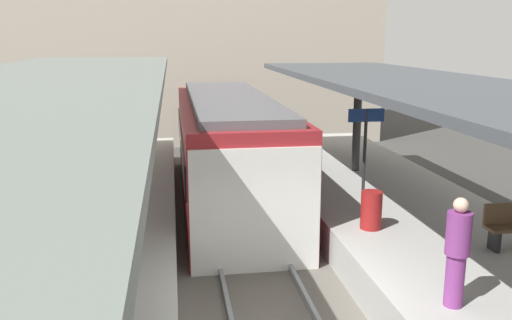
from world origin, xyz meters
name	(u,v)px	position (x,y,z in m)	size (l,w,h in m)	color
platform_right	(504,307)	(3.80, 0.00, 0.50)	(4.40, 28.00, 1.00)	#9E9E99
commuter_train	(229,150)	(0.00, 7.71, 1.73)	(2.78, 10.16, 3.10)	maroon
canopy_left	(29,89)	(-3.80, 1.40, 4.12)	(4.18, 21.00, 3.24)	#333335
canopy_right	(476,96)	(3.80, 1.40, 3.88)	(4.18, 21.00, 3.00)	#333335
platform_sign	(366,132)	(3.10, 5.04, 2.62)	(0.90, 0.08, 2.21)	#262628
litter_bin	(371,210)	(2.44, 2.71, 1.40)	(0.44, 0.44, 0.80)	maroon
passenger_near_bench	(457,251)	(2.47, -0.70, 1.87)	(0.36, 0.36, 1.68)	#7A337A
station_building_backdrop	(187,25)	(-0.77, 20.00, 5.50)	(18.00, 6.00, 11.00)	#A89E8E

